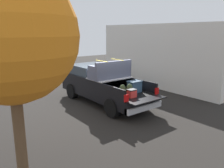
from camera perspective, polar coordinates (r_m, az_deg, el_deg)
ground_plane at (r=11.52m, az=-1.85°, el=-4.80°), size 40.00×40.00×0.00m
pickup_truck at (r=11.54m, az=-2.89°, el=0.11°), size 6.05×2.06×2.23m
building_facade at (r=14.84m, az=10.11°, el=6.97°), size 9.45×0.36×4.01m
tree_background at (r=5.59m, az=-24.38°, el=10.85°), size 3.09×3.09×4.99m
trash_can at (r=15.35m, az=1.44°, el=1.65°), size 0.60×0.60×0.98m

